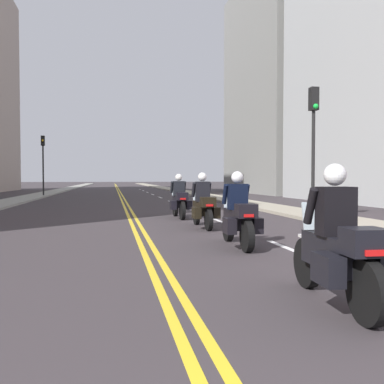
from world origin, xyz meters
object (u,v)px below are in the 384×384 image
object	(u,v)px
motorcycle_2	(203,206)
traffic_light_far	(43,155)
motorcycle_0	(338,249)
traffic_light_near	(314,129)
motorcycle_3	(179,200)
motorcycle_1	(238,217)

from	to	relation	value
motorcycle_2	traffic_light_far	xyz separation A→B (m)	(-8.12, 23.18, 2.72)
motorcycle_0	traffic_light_near	size ratio (longest dim) A/B	0.46
motorcycle_2	motorcycle_3	distance (m)	3.13
motorcycle_2	traffic_light_near	xyz separation A→B (m)	(4.29, 1.51, 2.54)
motorcycle_1	motorcycle_2	xyz separation A→B (m)	(-0.01, 3.49, 0.01)
motorcycle_0	motorcycle_1	xyz separation A→B (m)	(0.11, 4.20, -0.01)
motorcycle_3	motorcycle_1	bearing A→B (deg)	-89.19
motorcycle_0	traffic_light_far	bearing A→B (deg)	107.84
motorcycle_2	traffic_light_far	size ratio (longest dim) A/B	0.45
motorcycle_2	traffic_light_far	world-z (taller)	traffic_light_far
motorcycle_2	motorcycle_0	bearing A→B (deg)	-91.73
motorcycle_2	motorcycle_3	xyz separation A→B (m)	(-0.22, 3.13, 0.01)
motorcycle_1	traffic_light_near	size ratio (longest dim) A/B	0.47
motorcycle_1	traffic_light_far	bearing A→B (deg)	108.57
motorcycle_1	motorcycle_3	xyz separation A→B (m)	(-0.22, 6.61, 0.02)
motorcycle_0	motorcycle_3	size ratio (longest dim) A/B	0.99
traffic_light_near	motorcycle_2	bearing A→B (deg)	-160.61
traffic_light_near	traffic_light_far	world-z (taller)	traffic_light_far
motorcycle_1	motorcycle_3	distance (m)	6.62
motorcycle_3	traffic_light_far	bearing A→B (deg)	110.38
motorcycle_1	motorcycle_3	size ratio (longest dim) A/B	1.00
motorcycle_0	traffic_light_near	xyz separation A→B (m)	(4.40, 9.19, 2.54)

